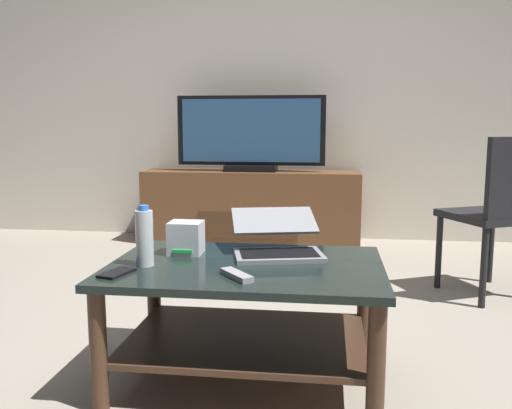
{
  "coord_description": "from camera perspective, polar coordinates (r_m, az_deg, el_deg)",
  "views": [
    {
      "loc": [
        0.35,
        -2.31,
        0.98
      ],
      "look_at": [
        0.02,
        0.18,
        0.61
      ],
      "focal_mm": 38.66,
      "sensor_mm": 36.0,
      "label": 1
    }
  ],
  "objects": [
    {
      "name": "dining_chair",
      "position": [
        3.33,
        24.04,
        -0.3
      ],
      "size": [
        0.59,
        0.59,
        0.91
      ],
      "color": "black",
      "rests_on": "ground"
    },
    {
      "name": "coffee_table",
      "position": [
        2.12,
        -1.02,
        -9.84
      ],
      "size": [
        1.02,
        0.7,
        0.46
      ],
      "color": "black",
      "rests_on": "ground"
    },
    {
      "name": "tv_remote",
      "position": [
        1.89,
        -2.03,
        -7.32
      ],
      "size": [
        0.13,
        0.15,
        0.02
      ],
      "primitive_type": "cube",
      "rotation": [
        0.0,
        0.0,
        0.68
      ],
      "color": "#99999E",
      "rests_on": "coffee_table"
    },
    {
      "name": "back_wall",
      "position": [
        4.78,
        3.41,
        13.48
      ],
      "size": [
        6.4,
        0.12,
        2.8
      ],
      "primitive_type": "cube",
      "color": "beige",
      "rests_on": "ground"
    },
    {
      "name": "ground_plane",
      "position": [
        2.53,
        -0.99,
        -14.36
      ],
      "size": [
        7.68,
        7.68,
        0.0
      ],
      "primitive_type": "plane",
      "color": "#9E9384"
    },
    {
      "name": "media_cabinet",
      "position": [
        4.53,
        -0.5,
        -0.25
      ],
      "size": [
        1.76,
        0.41,
        0.59
      ],
      "color": "brown",
      "rests_on": "ground"
    },
    {
      "name": "laptop",
      "position": [
        2.21,
        2.17,
        -3.75
      ],
      "size": [
        0.42,
        0.43,
        0.16
      ],
      "color": "gray",
      "rests_on": "coffee_table"
    },
    {
      "name": "television",
      "position": [
        4.45,
        -0.54,
        7.18
      ],
      "size": [
        1.19,
        0.2,
        0.6
      ],
      "color": "black",
      "rests_on": "media_cabinet"
    },
    {
      "name": "water_bottle_near",
      "position": [
        2.07,
        -11.46,
        -3.36
      ],
      "size": [
        0.06,
        0.06,
        0.23
      ],
      "color": "silver",
      "rests_on": "coffee_table"
    },
    {
      "name": "router_box",
      "position": [
        2.24,
        -7.26,
        -3.43
      ],
      "size": [
        0.13,
        0.12,
        0.13
      ],
      "color": "silver",
      "rests_on": "coffee_table"
    },
    {
      "name": "cell_phone",
      "position": [
        1.99,
        -14.21,
        -6.87
      ],
      "size": [
        0.11,
        0.15,
        0.01
      ],
      "primitive_type": "cube",
      "rotation": [
        0.0,
        0.0,
        -0.28
      ],
      "color": "black",
      "rests_on": "coffee_table"
    }
  ]
}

